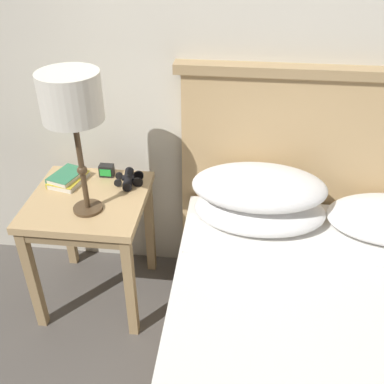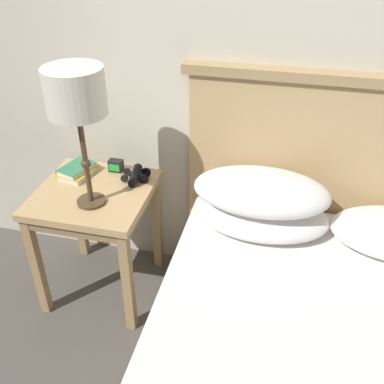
# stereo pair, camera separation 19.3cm
# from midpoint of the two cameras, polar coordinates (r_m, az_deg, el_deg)

# --- Properties ---
(wall_back) EXTENTS (8.00, 0.06, 2.60)m
(wall_back) POSITION_cam_midpoint_polar(r_m,az_deg,el_deg) (2.06, 9.44, 19.27)
(wall_back) COLOR beige
(wall_back) RESTS_ON ground_plane
(nightstand) EXTENTS (0.53, 0.53, 0.62)m
(nightstand) POSITION_cam_midpoint_polar(r_m,az_deg,el_deg) (2.20, -9.75, -1.86)
(nightstand) COLOR tan
(nightstand) RESTS_ON ground_plane
(bed) EXTENTS (1.45, 1.82, 1.18)m
(bed) POSITION_cam_midpoint_polar(r_m,az_deg,el_deg) (1.89, 18.86, -20.68)
(bed) COLOR olive
(bed) RESTS_ON ground_plane
(table_lamp) EXTENTS (0.24, 0.24, 0.62)m
(table_lamp) POSITION_cam_midpoint_polar(r_m,az_deg,el_deg) (1.84, -11.62, 11.80)
(table_lamp) COLOR #4C3823
(table_lamp) RESTS_ON nightstand
(book_on_nightstand) EXTENTS (0.17, 0.21, 0.03)m
(book_on_nightstand) POSITION_cam_midpoint_polar(r_m,az_deg,el_deg) (2.29, -11.95, 2.41)
(book_on_nightstand) COLOR silver
(book_on_nightstand) RESTS_ON nightstand
(book_stacked_on_top) EXTENTS (0.17, 0.20, 0.02)m
(book_stacked_on_top) POSITION_cam_midpoint_polar(r_m,az_deg,el_deg) (2.28, -12.17, 2.92)
(book_stacked_on_top) COLOR silver
(book_stacked_on_top) RESTS_ON book_on_nightstand
(binoculars_pair) EXTENTS (0.15, 0.16, 0.05)m
(binoculars_pair) POSITION_cam_midpoint_polar(r_m,az_deg,el_deg) (2.21, -4.70, 2.05)
(binoculars_pair) COLOR black
(binoculars_pair) RESTS_ON nightstand
(alarm_clock) EXTENTS (0.07, 0.05, 0.06)m
(alarm_clock) POSITION_cam_midpoint_polar(r_m,az_deg,el_deg) (2.28, -7.28, 3.27)
(alarm_clock) COLOR black
(alarm_clock) RESTS_ON nightstand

